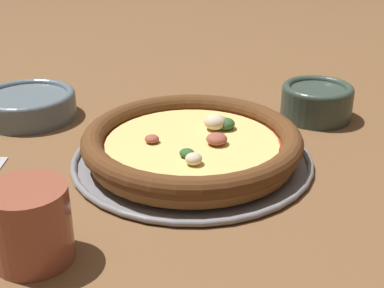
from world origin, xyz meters
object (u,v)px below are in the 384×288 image
(bowl_near, at_px, (317,100))
(bowl_far, at_px, (28,104))
(pizza_tray, at_px, (192,159))
(pizza, at_px, (192,143))
(drinking_cup, at_px, (31,224))

(bowl_near, xyz_separation_m, bowl_far, (0.41, 0.23, -0.01))
(bowl_near, relative_size, bowl_far, 0.75)
(pizza_tray, relative_size, bowl_far, 2.14)
(pizza, relative_size, bowl_near, 2.60)
(pizza_tray, xyz_separation_m, bowl_near, (-0.10, -0.24, 0.03))
(pizza_tray, bearing_deg, bowl_far, -1.82)
(drinking_cup, bearing_deg, pizza_tray, -97.23)
(pizza_tray, xyz_separation_m, bowl_far, (0.31, -0.01, 0.02))
(pizza_tray, height_order, pizza, pizza)
(bowl_near, bearing_deg, pizza, 67.78)
(pizza_tray, relative_size, bowl_near, 2.87)
(pizza, height_order, drinking_cup, drinking_cup)
(pizza_tray, distance_m, drinking_cup, 0.27)
(bowl_near, distance_m, bowl_far, 0.47)
(pizza, height_order, bowl_far, pizza)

